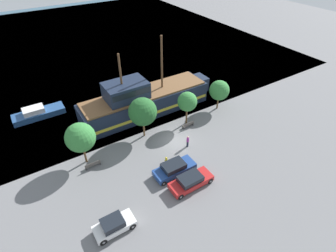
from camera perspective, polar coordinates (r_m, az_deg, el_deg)
The scene contains 15 objects.
ground_plane at distance 34.47m, azimuth 1.84°, elevation -3.27°, with size 160.00×160.00×0.00m, color slate.
water_surface at distance 70.80m, azimuth -19.27°, elevation 17.03°, with size 80.00×80.00×0.00m, color #33566B.
pirate_ship at distance 38.79m, azimuth -5.30°, elevation 5.63°, with size 20.61×4.91×11.04m.
moored_boat_dockside at distance 42.96m, azimuth -26.46°, elevation 2.54°, with size 7.17×2.37×1.63m.
parked_car_curb_front at distance 29.92m, azimuth 1.38°, elevation -9.20°, with size 4.89×1.99×1.50m.
parked_car_curb_mid at distance 28.79m, azimuth 4.98°, elevation -11.83°, with size 4.88×1.96×1.48m.
parked_car_curb_rear at distance 26.10m, azimuth -11.69°, elevation -20.36°, with size 3.82×1.82×1.48m.
fire_hydrant at distance 31.35m, azimuth -0.40°, elevation -7.31°, with size 0.42×0.25×0.76m.
bench_promenade_east at distance 36.60m, azimuth 4.41°, elevation 0.31°, with size 1.71×0.45×0.85m.
bench_promenade_west at distance 31.95m, azimuth -16.06°, elevation -8.06°, with size 1.80×0.45×0.85m.
pedestrian_walking_near at distance 33.21m, azimuth 4.31°, elevation -3.32°, with size 0.32×0.32×1.67m.
tree_row_east at distance 30.75m, azimuth -18.54°, elevation -2.40°, with size 3.40×3.40×5.46m.
tree_row_mideast at distance 33.12m, azimuth -5.53°, elevation 3.09°, with size 3.64×3.64×5.70m.
tree_row_midwest at distance 35.57m, azimuth 4.22°, elevation 5.29°, with size 2.69×2.69×4.96m.
tree_row_west at distance 39.75m, azimuth 11.11°, elevation 7.61°, with size 2.96×2.96×4.62m.
Camera 1 is at (-14.82, -21.46, 22.54)m, focal length 28.00 mm.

